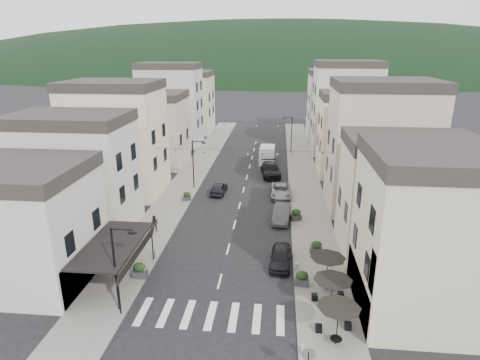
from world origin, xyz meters
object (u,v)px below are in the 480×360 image
(parked_car_a, at_px, (281,257))
(parked_car_e, at_px, (219,188))
(parked_car_d, at_px, (271,170))
(delivery_van, at_px, (267,154))
(parked_car_b, at_px, (282,213))
(parked_car_c, at_px, (281,191))
(pedestrian_a, at_px, (134,234))
(pedestrian_b, at_px, (155,224))

(parked_car_a, relative_size, parked_car_e, 1.02)
(parked_car_d, bearing_deg, delivery_van, 88.24)
(delivery_van, bearing_deg, parked_car_b, -81.79)
(parked_car_b, height_order, delivery_van, delivery_van)
(parked_car_b, bearing_deg, parked_car_c, 96.88)
(parked_car_d, bearing_deg, parked_car_c, -87.52)
(pedestrian_a, bearing_deg, parked_car_e, 53.96)
(parked_car_c, height_order, pedestrian_a, pedestrian_a)
(delivery_van, bearing_deg, parked_car_c, -79.44)
(parked_car_c, bearing_deg, parked_car_b, -89.95)
(parked_car_d, distance_m, pedestrian_a, 23.70)
(parked_car_d, relative_size, pedestrian_b, 3.59)
(parked_car_e, height_order, pedestrian_a, pedestrian_a)
(parked_car_b, distance_m, delivery_van, 21.24)
(parked_car_b, relative_size, parked_car_d, 0.81)
(delivery_van, bearing_deg, parked_car_d, -81.72)
(parked_car_a, height_order, parked_car_c, parked_car_a)
(parked_car_a, bearing_deg, parked_car_c, 93.22)
(pedestrian_b, bearing_deg, parked_car_d, 67.18)
(parked_car_b, bearing_deg, parked_car_a, -84.67)
(delivery_van, bearing_deg, pedestrian_b, -108.62)
(pedestrian_a, bearing_deg, parked_car_b, 12.45)
(parked_car_c, xyz_separation_m, delivery_van, (-2.07, 14.34, 0.54))
(parked_car_e, distance_m, pedestrian_a, 14.42)
(parked_car_d, xyz_separation_m, delivery_van, (-0.69, 6.65, 0.40))
(parked_car_c, height_order, parked_car_e, parked_car_c)
(parked_car_b, xyz_separation_m, parked_car_d, (-1.48, 14.47, 0.07))
(pedestrian_b, bearing_deg, parked_car_e, 74.64)
(parked_car_c, distance_m, pedestrian_b, 15.87)
(parked_car_e, bearing_deg, delivery_van, -107.52)
(parked_car_b, bearing_deg, parked_car_e, 142.52)
(parked_car_d, bearing_deg, pedestrian_a, -126.64)
(parked_car_c, bearing_deg, pedestrian_a, -135.34)
(parked_car_a, height_order, parked_car_d, parked_car_d)
(parked_car_b, height_order, parked_car_c, parked_car_b)
(parked_car_a, distance_m, parked_car_b, 8.68)
(pedestrian_b, bearing_deg, parked_car_b, 24.97)
(parked_car_b, bearing_deg, pedestrian_a, -148.11)
(parked_car_a, distance_m, pedestrian_a, 13.07)
(delivery_van, distance_m, pedestrian_a, 29.44)
(parked_car_d, bearing_deg, pedestrian_b, -126.90)
(parked_car_c, distance_m, parked_car_d, 7.81)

